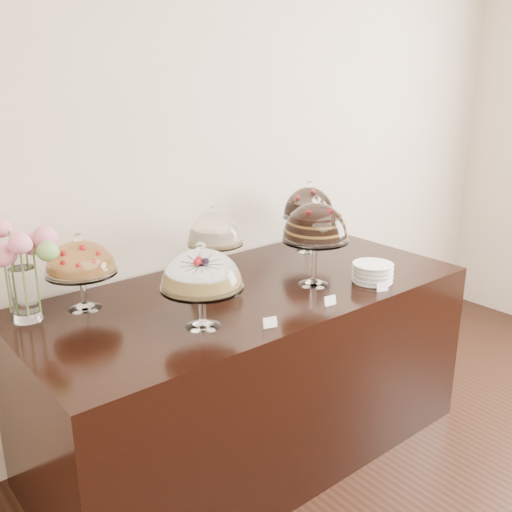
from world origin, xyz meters
TOP-DOWN VIEW (x-y plane):
  - wall_back at (0.00, 3.00)m, footprint 5.00×0.04m
  - display_counter at (-0.25, 2.45)m, footprint 2.20×1.00m
  - cake_stand_sugar_sponge at (-0.66, 2.24)m, footprint 0.34×0.34m
  - cake_stand_choco_layer at (0.04, 2.30)m, footprint 0.33×0.33m
  - cake_stand_cheesecake at (-0.24, 2.74)m, footprint 0.29×0.29m
  - cake_stand_dark_choco at (0.41, 2.73)m, footprint 0.30×0.30m
  - cake_stand_fruit_tart at (-0.97, 2.73)m, footprint 0.31×0.31m
  - flower_vase at (-1.21, 2.76)m, footprint 0.32×0.33m
  - plate_stack at (0.29, 2.14)m, footprint 0.20×0.20m
  - price_card_left at (-0.46, 2.05)m, footprint 0.06×0.03m
  - price_card_right at (0.23, 2.02)m, footprint 0.06×0.03m
  - price_card_extra at (-0.09, 2.06)m, footprint 0.06×0.02m

SIDE VIEW (x-z plane):
  - display_counter at x=-0.25m, z-range 0.00..0.90m
  - price_card_left at x=-0.46m, z-range 0.90..0.94m
  - price_card_right at x=0.23m, z-range 0.90..0.94m
  - price_card_extra at x=-0.09m, z-range 0.90..0.94m
  - plate_stack at x=0.29m, z-range 0.90..1.00m
  - cake_stand_fruit_tart at x=-0.97m, z-range 0.95..1.30m
  - cake_stand_cheesecake at x=-0.24m, z-range 0.95..1.31m
  - cake_stand_sugar_sponge at x=-0.66m, z-range 0.95..1.32m
  - flower_vase at x=-1.21m, z-range 0.95..1.37m
  - cake_stand_dark_choco at x=0.41m, z-range 0.97..1.38m
  - cake_stand_choco_layer at x=0.04m, z-range 0.98..1.43m
  - wall_back at x=0.00m, z-range 0.00..3.00m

